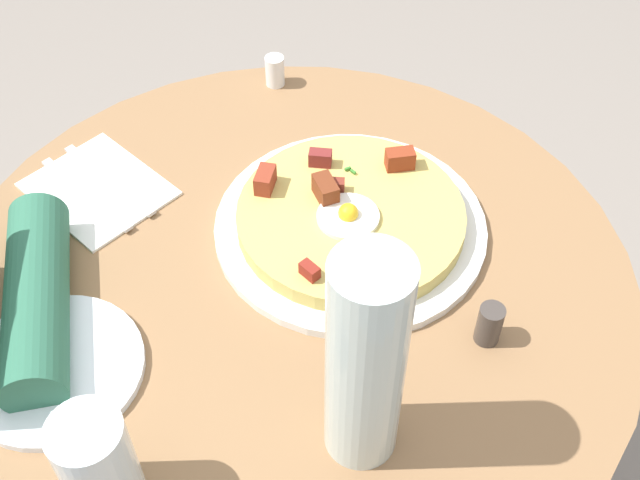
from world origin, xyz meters
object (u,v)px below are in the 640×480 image
(dining_table, at_px, (292,359))
(pepper_shaker, at_px, (489,324))
(fork, at_px, (109,180))
(water_glass, at_px, (98,465))
(breakfast_pizza, at_px, (350,215))
(water_bottle, at_px, (366,364))
(pizza_plate, at_px, (350,226))
(salt_shaker, at_px, (273,71))
(knife, at_px, (86,194))
(bread_plate, at_px, (55,369))

(dining_table, distance_m, pepper_shaker, 0.31)
(fork, relative_size, water_glass, 1.42)
(breakfast_pizza, distance_m, water_bottle, 0.30)
(dining_table, xyz_separation_m, water_glass, (-0.18, -0.26, 0.24))
(pizza_plate, relative_size, salt_shaker, 7.29)
(knife, distance_m, salt_shaker, 0.33)
(water_bottle, bearing_deg, dining_table, 105.51)
(fork, distance_m, water_glass, 0.44)
(dining_table, relative_size, bread_plate, 4.30)
(breakfast_pizza, height_order, fork, breakfast_pizza)
(salt_shaker, xyz_separation_m, pepper_shaker, (0.21, -0.48, 0.00))
(fork, relative_size, salt_shaker, 3.94)
(dining_table, bearing_deg, bread_plate, -155.59)
(dining_table, relative_size, water_glass, 6.46)
(water_glass, bearing_deg, salt_shaker, 74.09)
(dining_table, relative_size, pizza_plate, 2.45)
(knife, height_order, pepper_shaker, pepper_shaker)
(pizza_plate, height_order, water_glass, water_glass)
(dining_table, relative_size, knife, 4.55)
(bread_plate, relative_size, salt_shaker, 4.16)
(fork, xyz_separation_m, water_bottle, (0.28, -0.39, 0.13))
(pizza_plate, distance_m, water_bottle, 0.31)
(breakfast_pizza, bearing_deg, water_bottle, -93.70)
(water_glass, distance_m, water_bottle, 0.25)
(water_bottle, bearing_deg, pepper_shaker, 35.65)
(water_glass, height_order, salt_shaker, water_glass)
(water_glass, relative_size, water_bottle, 0.48)
(bread_plate, xyz_separation_m, knife, (0.00, 0.26, 0.00))
(pizza_plate, height_order, pepper_shaker, pepper_shaker)
(fork, xyz_separation_m, water_glass, (0.04, -0.43, 0.06))
(knife, bearing_deg, water_bottle, 178.42)
(salt_shaker, bearing_deg, knife, -138.55)
(bread_plate, xyz_separation_m, salt_shaker, (0.25, 0.48, 0.02))
(pepper_shaker, bearing_deg, knife, 151.08)
(dining_table, distance_m, knife, 0.35)
(fork, bearing_deg, bread_plate, 132.03)
(dining_table, xyz_separation_m, water_bottle, (0.06, -0.22, 0.31))
(water_bottle, bearing_deg, pizza_plate, 86.05)
(water_bottle, relative_size, pepper_shaker, 5.17)
(bread_plate, distance_m, water_bottle, 0.35)
(knife, bearing_deg, fork, -90.00)
(pizza_plate, bearing_deg, water_glass, -128.85)
(breakfast_pizza, bearing_deg, knife, 166.14)
(knife, bearing_deg, breakfast_pizza, -145.97)
(pizza_plate, height_order, breakfast_pizza, breakfast_pizza)
(breakfast_pizza, distance_m, pepper_shaker, 0.22)
(bread_plate, relative_size, water_bottle, 0.72)
(knife, height_order, salt_shaker, salt_shaker)
(dining_table, height_order, fork, fork)
(fork, bearing_deg, water_bottle, 174.14)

